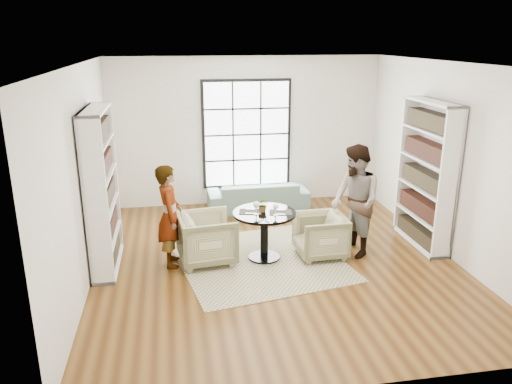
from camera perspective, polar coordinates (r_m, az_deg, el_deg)
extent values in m
plane|color=brown|center=(7.88, 2.29, -7.89)|extent=(6.00, 6.00, 0.00)
plane|color=silver|center=(10.25, -1.11, 6.92)|extent=(5.50, 0.00, 5.50)
plane|color=silver|center=(7.31, -19.15, 1.64)|extent=(0.00, 6.00, 6.00)
plane|color=silver|center=(8.37, 21.19, 3.34)|extent=(0.00, 6.00, 6.00)
plane|color=silver|center=(4.63, 10.27, -6.64)|extent=(5.50, 0.00, 5.50)
plane|color=white|center=(7.13, 2.59, 14.45)|extent=(6.00, 6.00, 0.00)
cube|color=black|center=(10.24, -1.09, 6.62)|extent=(1.82, 0.06, 2.22)
cube|color=white|center=(10.20, -1.05, 6.58)|extent=(1.70, 0.02, 2.10)
cube|color=tan|center=(7.89, 0.47, -7.81)|extent=(2.83, 2.83, 0.01)
cylinder|color=black|center=(7.96, 0.94, -7.46)|extent=(0.50, 0.50, 0.04)
cylinder|color=black|center=(7.81, 0.95, -5.07)|extent=(0.12, 0.12, 0.70)
cylinder|color=black|center=(7.68, 0.97, -2.46)|extent=(0.98, 0.98, 0.04)
imported|color=slate|center=(10.04, 0.23, -0.42)|extent=(2.00, 0.80, 0.58)
imported|color=tan|center=(7.75, -5.62, -5.28)|extent=(0.95, 0.93, 0.77)
imported|color=tan|center=(7.98, 7.34, -4.97)|extent=(0.78, 0.76, 0.69)
imported|color=gray|center=(7.59, -9.85, -2.72)|extent=(0.39, 0.58, 1.57)
imported|color=gray|center=(7.97, 11.28, -1.05)|extent=(0.78, 0.94, 1.78)
cube|color=black|center=(7.68, -0.67, -2.26)|extent=(0.38, 0.32, 0.01)
cube|color=black|center=(7.66, 2.83, -2.34)|extent=(0.38, 0.32, 0.01)
cylinder|color=silver|center=(7.57, 0.03, -2.56)|extent=(0.08, 0.08, 0.01)
cylinder|color=silver|center=(7.54, 0.03, -2.13)|extent=(0.01, 0.01, 0.12)
sphere|color=maroon|center=(7.51, 0.03, -1.46)|extent=(0.09, 0.09, 0.09)
ellipsoid|color=white|center=(7.51, 0.03, -1.46)|extent=(0.10, 0.10, 0.11)
cylinder|color=silver|center=(7.54, 2.24, -2.64)|extent=(0.07, 0.07, 0.01)
cylinder|color=silver|center=(7.52, 2.24, -2.26)|extent=(0.01, 0.01, 0.11)
sphere|color=maroon|center=(7.49, 2.25, -1.67)|extent=(0.08, 0.08, 0.08)
ellipsoid|color=white|center=(7.49, 2.25, -1.67)|extent=(0.09, 0.09, 0.09)
imported|color=gray|center=(7.66, 0.82, -1.49)|extent=(0.23, 0.21, 0.22)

